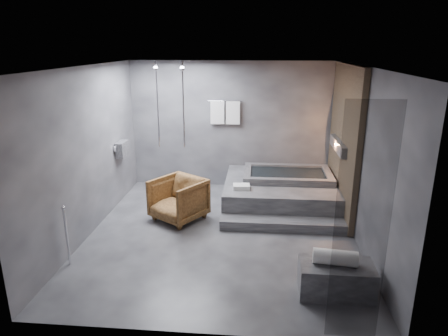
# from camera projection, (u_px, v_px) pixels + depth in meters

# --- Properties ---
(room) EXTENTS (5.00, 5.04, 2.82)m
(room) POSITION_uv_depth(u_px,v_px,m) (247.00, 133.00, 6.57)
(room) COLOR #2C2C2F
(room) RESTS_ON ground
(tub_deck) EXTENTS (2.20, 2.00, 0.50)m
(tub_deck) POSITION_uv_depth(u_px,v_px,m) (280.00, 192.00, 8.10)
(tub_deck) COLOR #313134
(tub_deck) RESTS_ON ground
(tub_step) EXTENTS (2.20, 0.36, 0.18)m
(tub_step) POSITION_uv_depth(u_px,v_px,m) (282.00, 224.00, 7.03)
(tub_step) COLOR #313134
(tub_step) RESTS_ON ground
(concrete_bench) EXTENTS (0.95, 0.53, 0.43)m
(concrete_bench) POSITION_uv_depth(u_px,v_px,m) (336.00, 279.00, 5.18)
(concrete_bench) COLOR #303033
(concrete_bench) RESTS_ON ground
(driftwood_chair) EXTENTS (1.18, 1.18, 0.79)m
(driftwood_chair) POSITION_uv_depth(u_px,v_px,m) (178.00, 199.00, 7.35)
(driftwood_chair) COLOR #3F250F
(driftwood_chair) RESTS_ON ground
(rolled_towel) EXTENTS (0.58, 0.27, 0.20)m
(rolled_towel) POSITION_uv_depth(u_px,v_px,m) (335.00, 257.00, 5.09)
(rolled_towel) COLOR white
(rolled_towel) RESTS_ON concrete_bench
(deck_towel) EXTENTS (0.33, 0.26, 0.08)m
(deck_towel) POSITION_uv_depth(u_px,v_px,m) (241.00, 187.00, 7.56)
(deck_towel) COLOR silver
(deck_towel) RESTS_ON tub_deck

